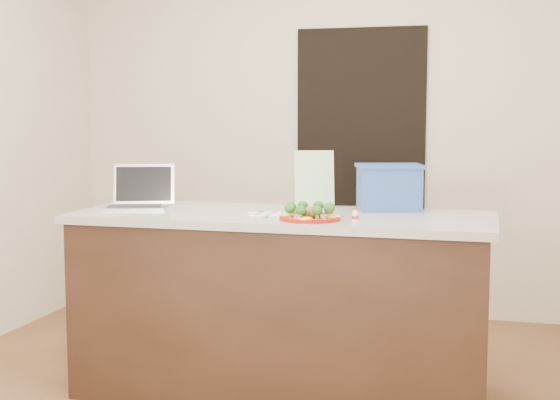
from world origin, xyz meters
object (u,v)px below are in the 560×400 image
(laptop, at_px, (139,196))
(blue_box, at_px, (389,187))
(napkin, at_px, (265,214))
(yogurt_bottle, at_px, (355,216))
(plate, at_px, (310,217))
(island, at_px, (281,304))
(chair, at_px, (319,272))

(laptop, height_order, blue_box, blue_box)
(napkin, height_order, yogurt_bottle, yogurt_bottle)
(plate, relative_size, napkin, 1.78)
(napkin, xyz_separation_m, blue_box, (0.55, 0.35, 0.12))
(island, height_order, plate, plate)
(island, bearing_deg, laptop, 177.89)
(napkin, bearing_deg, yogurt_bottle, -15.02)
(chair, bearing_deg, napkin, -112.60)
(island, xyz_separation_m, plate, (0.19, -0.19, 0.47))
(island, xyz_separation_m, napkin, (-0.06, -0.08, 0.46))
(island, distance_m, napkin, 0.47)
(blue_box, height_order, chair, blue_box)
(island, relative_size, plate, 7.24)
(island, height_order, yogurt_bottle, yogurt_bottle)
(napkin, distance_m, chair, 0.88)
(island, relative_size, napkin, 12.85)
(island, height_order, chair, island)
(island, relative_size, laptop, 5.55)
(plate, bearing_deg, napkin, 155.03)
(napkin, height_order, laptop, laptop)
(napkin, relative_size, yogurt_bottle, 2.54)
(napkin, xyz_separation_m, yogurt_bottle, (0.46, -0.12, 0.02))
(laptop, xyz_separation_m, blue_box, (1.27, 0.24, 0.06))
(island, distance_m, plate, 0.54)
(laptop, xyz_separation_m, chair, (0.82, 0.66, -0.49))
(plate, relative_size, yogurt_bottle, 4.51)
(laptop, bearing_deg, blue_box, -7.73)
(napkin, xyz_separation_m, laptop, (-0.71, 0.10, 0.06))
(island, distance_m, yogurt_bottle, 0.66)
(yogurt_bottle, bearing_deg, chair, 112.04)
(plate, xyz_separation_m, chair, (-0.15, 0.88, -0.44))
(napkin, relative_size, blue_box, 0.42)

